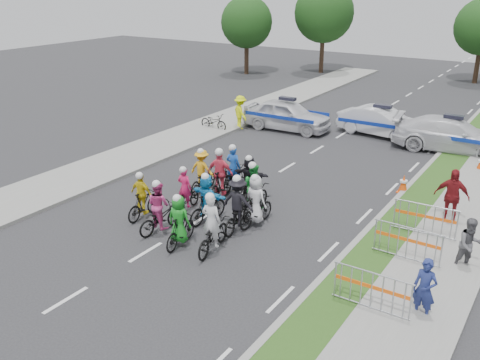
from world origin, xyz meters
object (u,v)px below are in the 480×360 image
Objects in this scene: spectator_2 at (451,196)px; rider_6 at (186,196)px; rider_1 at (180,226)px; rider_4 at (238,209)px; rider_11 at (250,181)px; tree_0 at (247,22)px; barrier_0 at (371,293)px; police_car_2 at (452,135)px; rider_9 at (221,180)px; rider_12 at (234,175)px; spectator_1 at (470,245)px; rider_0 at (212,232)px; rider_7 at (256,205)px; police_car_0 at (287,115)px; rider_3 at (143,200)px; parked_bike at (214,122)px; barrier_1 at (407,245)px; police_car_1 at (381,122)px; rider_10 at (202,174)px; rider_8 at (253,193)px; marshal_hiviz at (240,112)px; rider_5 at (207,202)px; tree_3 at (324,13)px; cone_0 at (403,184)px; rider_2 at (160,212)px; barrier_2 at (425,221)px; spectator_0 at (425,289)px.

rider_6 is at bearing -159.39° from spectator_2.
rider_1 is 2.09m from rider_4.
rider_11 is 0.28× the size of tree_0.
rider_11 is at bearing 144.47° from barrier_0.
rider_9 is at bearing 143.80° from police_car_2.
rider_12 is 8.92m from spectator_1.
rider_7 is at bearing -103.45° from rider_0.
spectator_1 reaches higher than police_car_2.
rider_9 is at bearing -167.99° from spectator_2.
rider_0 reaches higher than police_car_0.
rider_6 is at bearing -126.21° from rider_3.
rider_0 reaches higher than parked_bike.
rider_4 is 5.28m from barrier_1.
rider_9 is at bearing -48.45° from rider_4.
rider_11 is 0.39× the size of police_car_1.
rider_10 is at bearing 172.64° from police_car_1.
marshal_hiviz is at bearing -56.31° from rider_8.
tree_0 reaches higher than rider_1.
rider_8 is 0.35× the size of police_car_2.
spectator_1 is at bearing 17.84° from barrier_1.
rider_5 is at bearing -177.38° from police_car_1.
rider_7 is 5.60m from barrier_0.
spectator_2 is at bearing 72.59° from spectator_1.
police_car_0 is at bearing -83.28° from rider_1.
marshal_hiviz is 0.24× the size of tree_3.
police_car_1 is 6.35× the size of cone_0.
police_car_0 is at bearing 98.34° from spectator_1.
police_car_0 is at bearing -119.70° from marshal_hiviz.
barrier_0 is (8.41, -1.10, -0.10)m from rider_3.
spectator_2 is (1.79, -8.29, 0.18)m from police_car_2.
rider_12 is at bearing -84.30° from rider_1.
spectator_1 is at bearing 171.08° from rider_10.
barrier_0 is at bearing 140.18° from rider_11.
spectator_1 is 0.78× the size of barrier_0.
rider_11 is (1.02, 3.82, 0.07)m from rider_2.
barrier_0 is 1.00× the size of barrier_1.
police_car_1 is 13.31m from barrier_1.
rider_12 is 0.98× the size of spectator_2.
tree_0 reaches higher than barrier_2.
rider_12 is 1.20× the size of spectator_1.
tree_0 reaches higher than rider_0.
rider_3 reaches higher than cone_0.
police_car_0 is at bearing -86.08° from rider_10.
spectator_1 reaches higher than barrier_1.
rider_0 is at bearing 101.93° from rider_11.
rider_5 is at bearing -0.49° from rider_4.
rider_7 is 3.57m from rider_10.
rider_5 is at bearing 150.45° from police_car_2.
rider_1 reaches higher than cone_0.
spectator_0 is at bearing -61.38° from tree_3.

